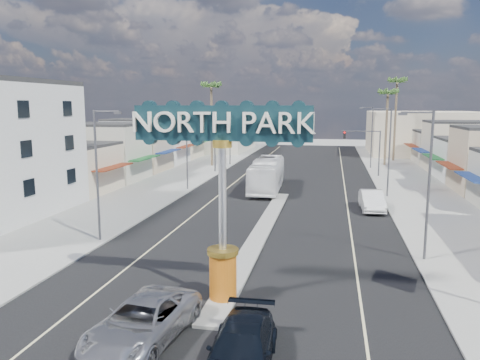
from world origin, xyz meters
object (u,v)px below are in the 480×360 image
at_px(streetlight_l_far, 231,132).
at_px(car_parked_right, 372,201).
at_px(streetlight_r_mid, 388,148).
at_px(palm_left_far, 211,90).
at_px(traffic_signal_left, 228,142).
at_px(traffic_signal_right, 365,144).
at_px(gateway_sign, 222,180).
at_px(streetlight_r_near, 426,178).
at_px(suv_right, 241,350).
at_px(streetlight_l_mid, 188,144).
at_px(palm_right_far, 397,85).
at_px(city_bus, 267,174).
at_px(palm_right_mid, 388,96).
at_px(streetlight_r_far, 371,134).
at_px(suv_left, 143,321).
at_px(streetlight_l_near, 99,169).

relative_size(streetlight_l_far, car_parked_right, 1.67).
bearing_deg(streetlight_r_mid, palm_left_far, 139.52).
xyz_separation_m(traffic_signal_left, traffic_signal_right, (18.37, 0.00, 0.00)).
bearing_deg(gateway_sign, streetlight_r_near, 37.55).
distance_m(streetlight_r_mid, suv_right, 35.02).
relative_size(streetlight_l_mid, palm_right_far, 0.64).
xyz_separation_m(gateway_sign, streetlight_l_mid, (-10.43, 28.02, -0.86)).
bearing_deg(streetlight_r_near, car_parked_right, 97.85).
height_order(traffic_signal_left, city_bus, traffic_signal_left).
xyz_separation_m(streetlight_r_mid, suv_right, (-8.43, -33.72, -4.26)).
bearing_deg(palm_right_mid, car_parked_right, -97.78).
relative_size(streetlight_r_mid, car_parked_right, 1.67).
bearing_deg(streetlight_r_far, city_bus, -121.51).
height_order(streetlight_l_far, suv_left, streetlight_l_far).
bearing_deg(city_bus, traffic_signal_left, 118.30).
xyz_separation_m(palm_left_far, city_bus, (11.00, -18.28, -9.77)).
height_order(streetlight_l_near, palm_right_far, palm_right_far).
bearing_deg(streetlight_r_far, streetlight_r_near, -90.00).
xyz_separation_m(suv_right, city_bus, (-4.00, 35.44, 0.93)).
xyz_separation_m(traffic_signal_left, car_parked_right, (17.75, -20.45, -3.39)).
xyz_separation_m(traffic_signal_left, streetlight_r_mid, (19.62, -13.99, 0.79)).
height_order(suv_right, city_bus, city_bus).
height_order(gateway_sign, suv_left, gateway_sign).
bearing_deg(streetlight_r_far, palm_left_far, -175.12).
distance_m(gateway_sign, suv_right, 7.92).
height_order(gateway_sign, traffic_signal_left, gateway_sign).
relative_size(streetlight_l_far, palm_right_far, 0.64).
bearing_deg(suv_right, palm_left_far, 103.82).
height_order(streetlight_r_near, city_bus, streetlight_r_near).
height_order(gateway_sign, streetlight_r_far, gateway_sign).
bearing_deg(streetlight_l_near, streetlight_l_mid, 90.00).
distance_m(traffic_signal_right, streetlight_l_mid, 24.11).
bearing_deg(traffic_signal_left, streetlight_l_far, 98.86).
height_order(streetlight_l_near, streetlight_r_near, same).
relative_size(traffic_signal_right, streetlight_l_near, 0.67).
xyz_separation_m(traffic_signal_left, streetlight_l_mid, (-1.25, -13.99, 0.79)).
bearing_deg(traffic_signal_right, streetlight_r_mid, -84.90).
xyz_separation_m(streetlight_r_far, palm_right_far, (4.57, 10.00, 7.32)).
bearing_deg(streetlight_r_near, traffic_signal_left, 119.99).
bearing_deg(city_bus, palm_left_far, 119.00).
bearing_deg(streetlight_l_mid, suv_right, -69.76).
distance_m(streetlight_l_near, car_parked_right, 23.70).
height_order(gateway_sign, streetlight_r_near, gateway_sign).
bearing_deg(traffic_signal_right, gateway_sign, -102.33).
height_order(gateway_sign, traffic_signal_right, gateway_sign).
distance_m(streetlight_r_far, suv_left, 56.03).
height_order(traffic_signal_right, suv_left, traffic_signal_right).
xyz_separation_m(gateway_sign, streetlight_r_mid, (10.43, 28.02, -0.86)).
bearing_deg(streetlight_r_near, traffic_signal_right, 92.10).
distance_m(suv_right, city_bus, 35.68).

